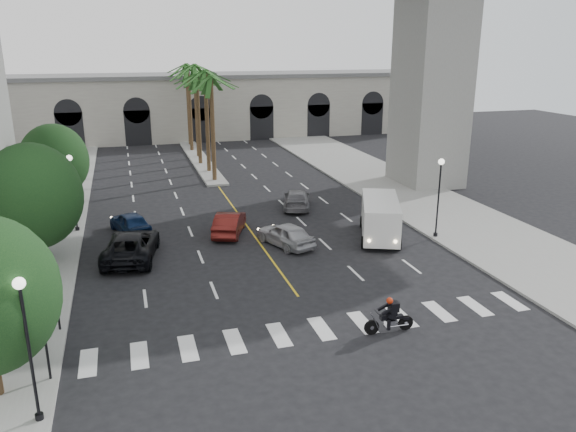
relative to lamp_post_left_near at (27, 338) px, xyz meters
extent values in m
plane|color=black|center=(11.40, 5.00, -3.22)|extent=(140.00, 140.00, 0.00)
cube|color=gray|center=(-3.60, 20.00, -3.15)|extent=(8.00, 100.00, 0.15)
cube|color=gray|center=(26.40, 20.00, -3.15)|extent=(8.00, 100.00, 0.15)
cube|color=gray|center=(11.40, 43.00, -3.12)|extent=(2.00, 24.00, 0.20)
cube|color=beige|center=(11.40, 60.00, 0.78)|extent=(70.00, 10.00, 8.00)
cube|color=slate|center=(11.40, 60.00, 5.03)|extent=(71.00, 10.50, 0.50)
cube|color=gray|center=(29.90, 27.00, 7.18)|extent=(5.00, 6.00, 20.80)
cylinder|color=#47331E|center=(11.40, 33.00, 1.53)|extent=(0.40, 0.40, 9.50)
cylinder|color=#47331E|center=(11.50, 37.00, 1.68)|extent=(0.40, 0.40, 9.80)
cylinder|color=#47331E|center=(11.20, 41.00, 1.43)|extent=(0.40, 0.40, 9.30)
cylinder|color=#47331E|center=(11.55, 45.00, 1.83)|extent=(0.40, 0.40, 10.10)
cylinder|color=#47331E|center=(11.30, 49.00, 1.58)|extent=(0.40, 0.40, 9.60)
cylinder|color=#47331E|center=(11.60, 53.00, 1.73)|extent=(0.40, 0.40, 9.90)
cylinder|color=#382616|center=(-1.60, 15.00, -2.00)|extent=(0.36, 0.36, 2.45)
ellipsoid|color=black|center=(-1.60, 15.00, 0.99)|extent=(5.44, 5.44, 5.98)
cylinder|color=#382616|center=(-1.60, 27.00, -2.09)|extent=(0.36, 0.36, 2.27)
ellipsoid|color=black|center=(-1.60, 27.00, 0.68)|extent=(5.04, 5.04, 5.54)
cylinder|color=black|center=(0.00, 0.00, -3.04)|extent=(0.28, 0.28, 0.36)
cylinder|color=black|center=(0.00, 0.00, -0.62)|extent=(0.11, 0.11, 5.00)
sphere|color=white|center=(0.00, 0.00, 1.93)|extent=(0.40, 0.40, 0.40)
cylinder|color=black|center=(0.00, 21.00, -3.04)|extent=(0.28, 0.28, 0.36)
cylinder|color=black|center=(0.00, 21.00, -0.62)|extent=(0.11, 0.11, 5.00)
sphere|color=white|center=(0.00, 21.00, 1.93)|extent=(0.40, 0.40, 0.40)
cylinder|color=black|center=(22.80, 13.00, -3.04)|extent=(0.28, 0.28, 0.36)
cylinder|color=black|center=(22.80, 13.00, -0.62)|extent=(0.11, 0.11, 5.00)
sphere|color=white|center=(22.80, 13.00, 1.93)|extent=(0.40, 0.40, 0.40)
cylinder|color=black|center=(0.10, 2.50, -1.47)|extent=(0.10, 0.10, 3.50)
cube|color=black|center=(0.10, 2.50, 0.03)|extent=(0.25, 0.18, 0.80)
cylinder|color=black|center=(0.10, 6.50, -1.47)|extent=(0.10, 0.10, 3.50)
cube|color=black|center=(0.10, 6.50, 0.03)|extent=(0.25, 0.18, 0.80)
cylinder|color=black|center=(13.34, 2.39, -2.88)|extent=(0.69, 0.13, 0.69)
cylinder|color=black|center=(14.99, 2.35, -2.88)|extent=(0.69, 0.13, 0.69)
cube|color=silver|center=(14.22, 2.37, -2.79)|extent=(0.47, 0.33, 0.30)
cube|color=black|center=(14.05, 2.37, -2.47)|extent=(0.64, 0.27, 0.23)
cube|color=black|center=(14.56, 2.36, -2.51)|extent=(0.52, 0.29, 0.14)
cylinder|color=black|center=(13.59, 2.38, -2.21)|extent=(0.05, 0.63, 0.03)
cube|color=black|center=(14.30, 2.36, -2.08)|extent=(0.31, 0.44, 0.59)
cube|color=black|center=(14.48, 2.36, -2.02)|extent=(0.17, 0.35, 0.43)
sphere|color=#BA280C|center=(14.14, 2.37, -1.69)|extent=(0.30, 0.30, 0.30)
imported|color=#A6A5AA|center=(12.90, 14.44, -2.46)|extent=(3.26, 4.79, 1.51)
imported|color=#521310|center=(9.90, 17.72, -2.45)|extent=(3.15, 4.95, 1.54)
imported|color=black|center=(3.44, 14.85, -2.37)|extent=(3.87, 6.51, 1.70)
imported|color=slate|center=(16.13, 22.49, -2.50)|extent=(3.45, 5.32, 1.43)
imported|color=#0F2349|center=(3.50, 19.82, -2.48)|extent=(3.03, 4.71, 1.49)
cube|color=white|center=(19.27, 14.14, -1.75)|extent=(4.42, 6.50, 2.26)
cube|color=black|center=(18.17, 11.47, -1.47)|extent=(2.04, 1.06, 0.96)
cylinder|color=black|center=(17.46, 12.56, -2.83)|extent=(0.60, 0.85, 0.79)
cylinder|color=black|center=(19.44, 11.74, -2.83)|extent=(0.60, 0.85, 0.79)
cylinder|color=black|center=(19.10, 16.53, -2.83)|extent=(0.60, 0.85, 0.79)
cylinder|color=black|center=(21.08, 15.71, -2.83)|extent=(0.60, 0.85, 0.79)
imported|color=black|center=(-1.64, 5.52, -2.17)|extent=(0.75, 0.60, 1.80)
camera|label=1|loc=(3.50, -17.86, 9.10)|focal=35.00mm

